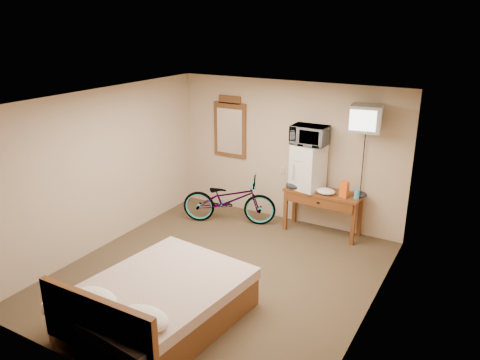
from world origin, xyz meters
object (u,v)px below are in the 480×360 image
Objects in this scene: microwave at (310,135)px; bed at (155,304)px; crt_television at (366,118)px; wall_mirror at (230,128)px; mini_fridge at (308,167)px; bicycle at (229,200)px; blue_cup at (357,194)px; desk at (322,199)px.

microwave reaches higher than bed.
crt_television is 2.61m from wall_mirror.
crt_television is 0.53× the size of wall_mirror.
microwave is at bearing 56.32° from mini_fridge.
bicycle is (0.36, -0.65, -1.13)m from wall_mirror.
desk is at bearing 179.24° from blue_cup.
desk is 1.14× the size of wall_mirror.
wall_mirror reaches higher than blue_cup.
blue_cup is at bearing -6.31° from wall_mirror.
crt_television is 4.08m from bed.
crt_television reaches higher than mini_fridge.
mini_fridge reaches higher than blue_cup.
mini_fridge is 3.55m from bed.
bicycle is (-2.19, -0.40, -1.61)m from crt_television.
mini_fridge is 0.35× the size of bed.
mini_fridge is 1.27× the size of crt_television.
crt_television is at bearing 67.30° from bed.
bed is (0.77, -3.00, -0.14)m from bicycle.
bed reaches higher than bicycle.
blue_cup reaches higher than bicycle.
desk is 2.24× the size of microwave.
blue_cup is (0.86, -0.04, -0.31)m from mini_fridge.
crt_television is 0.27× the size of bed.
crt_television is at bearing -5.61° from wall_mirror.
blue_cup is at bearing -101.83° from bicycle.
wall_mirror is (-2.55, 0.25, -0.48)m from crt_television.
desk is 0.78× the size of bicycle.
bed is (-1.42, -3.40, -1.75)m from crt_television.
bicycle is (-2.16, -0.37, -0.39)m from blue_cup.
wall_mirror reaches higher than desk.
wall_mirror is (-1.95, 0.27, 0.94)m from desk.
crt_television is 0.36× the size of bicycle.
crt_television reaches higher than wall_mirror.
microwave is 0.26× the size of bed.
microwave reaches higher than mini_fridge.
mini_fridge is 0.92m from blue_cup.
wall_mirror is (-1.65, 0.23, -0.11)m from microwave.
bed is at bearing -103.55° from desk.
mini_fridge is at bearing 81.36° from bed.
bicycle is (-1.29, -0.42, -1.24)m from microwave.
mini_fridge is at bearing 177.05° from blue_cup.
bicycle is at bearing -166.59° from desk.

